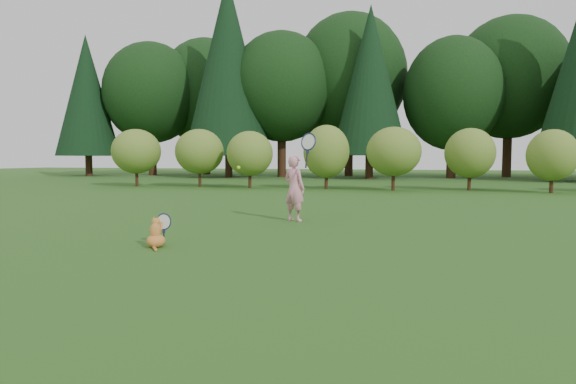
% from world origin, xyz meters
% --- Properties ---
extents(ground, '(100.00, 100.00, 0.00)m').
position_xyz_m(ground, '(0.00, 0.00, 0.00)').
color(ground, '#214E16').
rests_on(ground, ground).
extents(shrub_row, '(28.00, 3.00, 2.80)m').
position_xyz_m(shrub_row, '(0.00, 13.00, 1.40)').
color(shrub_row, olive).
rests_on(shrub_row, ground).
extents(woodland_backdrop, '(48.00, 10.00, 15.00)m').
position_xyz_m(woodland_backdrop, '(0.00, 23.00, 7.50)').
color(woodland_backdrop, black).
rests_on(woodland_backdrop, ground).
extents(child, '(0.80, 0.56, 2.02)m').
position_xyz_m(child, '(-0.04, 2.17, 0.71)').
color(child, pink).
rests_on(child, ground).
extents(cat, '(0.39, 0.62, 0.61)m').
position_xyz_m(cat, '(-1.24, -1.23, 0.23)').
color(cat, '#C55E25').
rests_on(cat, ground).
extents(tennis_ball, '(0.07, 0.07, 0.07)m').
position_xyz_m(tennis_ball, '(-0.83, 1.02, 1.13)').
color(tennis_ball, '#B1DD1A').
rests_on(tennis_ball, ground).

